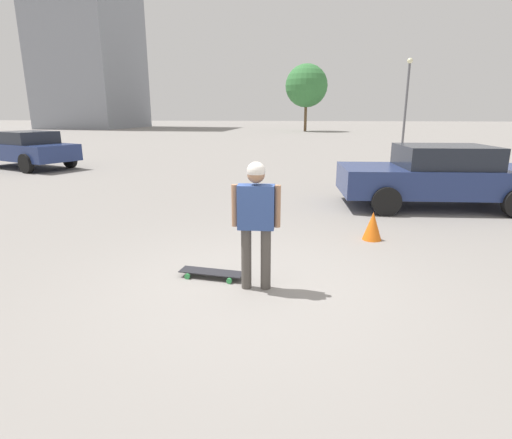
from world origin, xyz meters
TOP-DOWN VIEW (x-y plane):
  - ground_plane at (0.00, 0.00)m, footprint 220.00×220.00m
  - person at (0.00, 0.00)m, footprint 0.59×0.22m
  - skateboard at (-0.64, 0.25)m, footprint 0.88×0.36m
  - car_parked_near at (3.58, 5.07)m, footprint 4.50×2.30m
  - car_parked_far at (-10.56, 10.04)m, footprint 4.77×3.35m
  - building_block_distant at (-31.31, 53.27)m, footprint 11.06×14.63m
  - tree_distant at (-0.16, 45.17)m, footprint 4.95×4.95m
  - traffic_cone at (1.73, 2.25)m, footprint 0.33×0.33m
  - lamp_post at (5.45, 17.84)m, footprint 0.28×0.28m

SIDE VIEW (x-z plane):
  - ground_plane at x=0.00m, z-range 0.00..0.00m
  - skateboard at x=-0.64m, z-range 0.03..0.11m
  - traffic_cone at x=1.73m, z-range 0.00..0.49m
  - car_parked_near at x=3.58m, z-range 0.03..1.45m
  - car_parked_far at x=-10.56m, z-range 0.04..1.49m
  - person at x=0.00m, z-range 0.17..1.76m
  - lamp_post at x=5.45m, z-range 0.47..5.31m
  - tree_distant at x=-0.16m, z-range 1.38..9.11m
  - building_block_distant at x=-31.31m, z-range 0.00..32.67m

